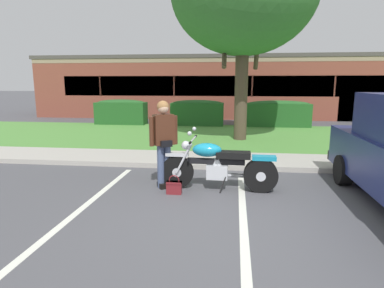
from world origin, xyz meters
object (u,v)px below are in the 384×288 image
at_px(motorcycle, 223,166).
at_px(brick_building, 248,86).
at_px(hedge_center_left, 197,112).
at_px(hedge_left, 121,112).
at_px(hedge_center_right, 278,113).
at_px(handbag, 174,186).
at_px(rider_person, 164,138).

xyz_separation_m(motorcycle, brick_building, (1.26, 16.19, 1.31)).
bearing_deg(hedge_center_left, hedge_left, 180.00).
distance_m(hedge_center_left, hedge_center_right, 3.71).
xyz_separation_m(handbag, brick_building, (2.15, 16.53, 1.64)).
bearing_deg(motorcycle, brick_building, 85.55).
distance_m(handbag, brick_building, 16.75).
distance_m(motorcycle, rider_person, 1.26).
bearing_deg(hedge_center_right, brick_building, 98.26).
height_order(hedge_center_right, brick_building, brick_building).
xyz_separation_m(hedge_left, brick_building, (6.40, 7.06, 1.14)).
height_order(handbag, hedge_left, hedge_left).
bearing_deg(rider_person, hedge_center_right, 69.32).
distance_m(motorcycle, brick_building, 16.29).
relative_size(hedge_left, hedge_center_right, 0.85).
bearing_deg(hedge_center_right, handbag, -108.55).
bearing_deg(motorcycle, handbag, -159.13).
xyz_separation_m(motorcycle, handbag, (-0.89, -0.34, -0.34)).
xyz_separation_m(hedge_left, hedge_center_right, (7.43, 0.00, 0.00)).
bearing_deg(brick_building, hedge_center_right, -81.74).
relative_size(rider_person, hedge_left, 0.71).
height_order(handbag, hedge_center_left, hedge_center_left).
height_order(motorcycle, rider_person, rider_person).
distance_m(hedge_center_left, brick_building, 7.64).
xyz_separation_m(hedge_center_right, brick_building, (-1.02, 7.06, 1.14)).
bearing_deg(hedge_center_left, rider_person, -88.24).
distance_m(rider_person, hedge_center_left, 9.11).
xyz_separation_m(motorcycle, rider_person, (-1.15, 0.03, 0.51)).
height_order(motorcycle, hedge_left, hedge_left).
relative_size(handbag, hedge_center_right, 0.13).
relative_size(rider_person, hedge_center_left, 0.69).
height_order(hedge_center_left, hedge_center_right, same).
bearing_deg(hedge_center_left, brick_building, 69.16).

